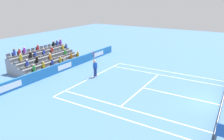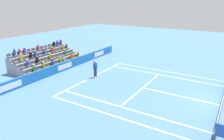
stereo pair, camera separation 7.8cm
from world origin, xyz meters
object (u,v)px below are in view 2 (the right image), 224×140
(tennis_net, at_px, (223,100))
(tennis_player, at_px, (95,68))
(umpire_chair, at_px, (222,138))
(loose_tennis_ball, at_px, (186,87))

(tennis_net, distance_m, tennis_player, 11.66)
(umpire_chair, distance_m, loose_tennis_ball, 9.76)
(umpire_chair, bearing_deg, tennis_player, -119.51)
(tennis_net, distance_m, loose_tennis_ball, 3.85)
(umpire_chair, relative_size, loose_tennis_ball, 34.41)
(tennis_net, bearing_deg, umpire_chair, 3.39)
(tennis_player, bearing_deg, loose_tennis_ball, 104.19)
(loose_tennis_ball, bearing_deg, umpire_chair, 21.36)
(tennis_player, xyz_separation_m, umpire_chair, (6.82, 12.05, 0.53))
(tennis_player, height_order, umpire_chair, tennis_player)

